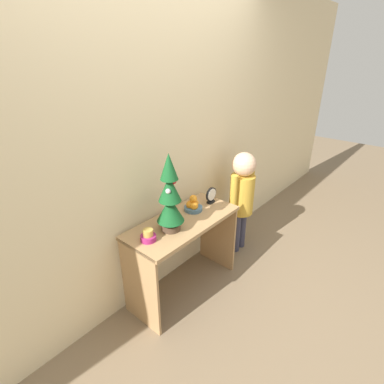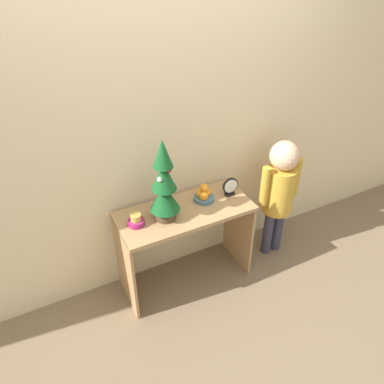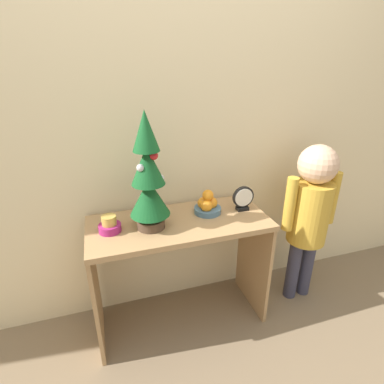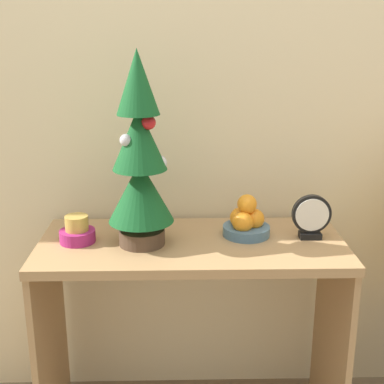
{
  "view_description": "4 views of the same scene",
  "coord_description": "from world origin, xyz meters",
  "px_view_note": "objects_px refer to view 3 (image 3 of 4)",
  "views": [
    {
      "loc": [
        -1.5,
        -1.16,
        1.91
      ],
      "look_at": [
        0.08,
        0.19,
        0.92
      ],
      "focal_mm": 28.0,
      "sensor_mm": 36.0,
      "label": 1
    },
    {
      "loc": [
        -0.93,
        -1.69,
        2.29
      ],
      "look_at": [
        0.05,
        0.21,
        0.83
      ],
      "focal_mm": 35.0,
      "sensor_mm": 36.0,
      "label": 2
    },
    {
      "loc": [
        -0.36,
        -1.16,
        1.48
      ],
      "look_at": [
        0.06,
        0.18,
        0.87
      ],
      "focal_mm": 28.0,
      "sensor_mm": 36.0,
      "label": 3
    },
    {
      "loc": [
        -0.04,
        -1.37,
        1.34
      ],
      "look_at": [
        0.0,
        0.23,
        0.85
      ],
      "focal_mm": 50.0,
      "sensor_mm": 36.0,
      "label": 4
    }
  ],
  "objects_px": {
    "fruit_bowl": "(207,205)",
    "child_figure": "(310,208)",
    "singing_bowl": "(110,225)",
    "desk_clock": "(243,199)",
    "mini_tree": "(148,178)"
  },
  "relations": [
    {
      "from": "mini_tree",
      "to": "singing_bowl",
      "type": "relative_size",
      "value": 5.29
    },
    {
      "from": "singing_bowl",
      "to": "fruit_bowl",
      "type": "bearing_deg",
      "value": 4.78
    },
    {
      "from": "fruit_bowl",
      "to": "desk_clock",
      "type": "height_order",
      "value": "desk_clock"
    },
    {
      "from": "mini_tree",
      "to": "fruit_bowl",
      "type": "xyz_separation_m",
      "value": [
        0.33,
        0.07,
        -0.23
      ]
    },
    {
      "from": "fruit_bowl",
      "to": "child_figure",
      "type": "relative_size",
      "value": 0.15
    },
    {
      "from": "mini_tree",
      "to": "child_figure",
      "type": "xyz_separation_m",
      "value": [
        0.98,
        -0.02,
        -0.3
      ]
    },
    {
      "from": "singing_bowl",
      "to": "desk_clock",
      "type": "relative_size",
      "value": 0.77
    },
    {
      "from": "fruit_bowl",
      "to": "desk_clock",
      "type": "distance_m",
      "value": 0.21
    },
    {
      "from": "mini_tree",
      "to": "child_figure",
      "type": "bearing_deg",
      "value": -0.95
    },
    {
      "from": "singing_bowl",
      "to": "desk_clock",
      "type": "distance_m",
      "value": 0.75
    },
    {
      "from": "singing_bowl",
      "to": "desk_clock",
      "type": "xyz_separation_m",
      "value": [
        0.75,
        0.01,
        0.04
      ]
    },
    {
      "from": "desk_clock",
      "to": "child_figure",
      "type": "distance_m",
      "value": 0.45
    },
    {
      "from": "singing_bowl",
      "to": "child_figure",
      "type": "distance_m",
      "value": 1.18
    },
    {
      "from": "mini_tree",
      "to": "singing_bowl",
      "type": "distance_m",
      "value": 0.32
    },
    {
      "from": "singing_bowl",
      "to": "mini_tree",
      "type": "bearing_deg",
      "value": -6.06
    }
  ]
}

